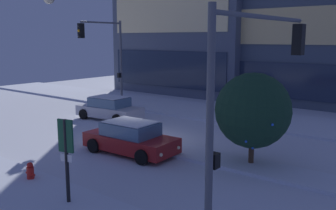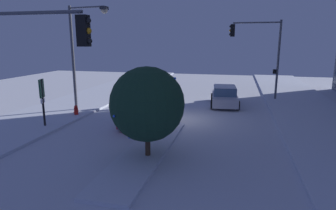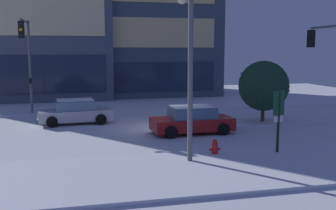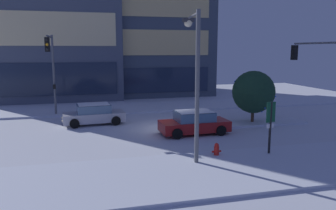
{
  "view_description": "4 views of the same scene",
  "coord_description": "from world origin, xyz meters",
  "views": [
    {
      "loc": [
        12.87,
        -13.74,
        5.2
      ],
      "look_at": [
        2.37,
        -0.4,
        2.18
      ],
      "focal_mm": 40.14,
      "sensor_mm": 36.0,
      "label": 1
    },
    {
      "loc": [
        17.32,
        3.55,
        4.82
      ],
      "look_at": [
        1.92,
        -0.14,
        1.33
      ],
      "focal_mm": 30.91,
      "sensor_mm": 36.0,
      "label": 2
    },
    {
      "loc": [
        -4.83,
        -22.05,
        4.49
      ],
      "look_at": [
        0.37,
        0.05,
        1.34
      ],
      "focal_mm": 42.26,
      "sensor_mm": 36.0,
      "label": 3
    },
    {
      "loc": [
        -5.42,
        -21.57,
        5.38
      ],
      "look_at": [
        -0.04,
        -0.11,
        1.66
      ],
      "focal_mm": 35.54,
      "sensor_mm": 36.0,
      "label": 4
    }
  ],
  "objects": [
    {
      "name": "ground",
      "position": [
        0.0,
        0.0,
        0.0
      ],
      "size": [
        52.0,
        52.0,
        0.0
      ],
      "primitive_type": "plane",
      "color": "silver"
    },
    {
      "name": "curb_strip_near",
      "position": [
        0.0,
        -8.53,
        0.07
      ],
      "size": [
        52.0,
        5.2,
        0.14
      ],
      "primitive_type": "cube",
      "color": "silver",
      "rests_on": "ground"
    },
    {
      "name": "curb_strip_far",
      "position": [
        0.0,
        8.53,
        0.07
      ],
      "size": [
        52.0,
        5.2,
        0.14
      ],
      "primitive_type": "cube",
      "color": "silver",
      "rests_on": "ground"
    },
    {
      "name": "median_strip",
      "position": [
        5.72,
        -0.21,
        0.07
      ],
      "size": [
        9.0,
        1.8,
        0.14
      ],
      "primitive_type": "cube",
      "color": "silver",
      "rests_on": "ground"
    },
    {
      "name": "car_near",
      "position": [
        1.29,
        -1.77,
        0.71
      ],
      "size": [
        4.54,
        2.22,
        1.49
      ],
      "rotation": [
        0.0,
        0.0,
        0.04
      ],
      "color": "maroon",
      "rests_on": "ground"
    },
    {
      "name": "car_far",
      "position": [
        -4.89,
        2.69,
        0.71
      ],
      "size": [
        4.55,
        2.34,
        1.49
      ],
      "rotation": [
        0.0,
        0.0,
        3.22
      ],
      "color": "#B7B7C1",
      "rests_on": "ground"
    },
    {
      "name": "traffic_light_corner_far_left",
      "position": [
        -7.84,
        5.25,
        4.42
      ],
      "size": [
        0.32,
        4.11,
        6.51
      ],
      "rotation": [
        0.0,
        0.0,
        -1.57
      ],
      "color": "#565960",
      "rests_on": "ground"
    },
    {
      "name": "street_lamp_arched",
      "position": [
        -0.37,
        -6.53,
        4.69
      ],
      "size": [
        0.74,
        2.95,
        7.11
      ],
      "rotation": [
        0.0,
        0.0,
        1.43
      ],
      "color": "#565960",
      "rests_on": "ground"
    },
    {
      "name": "fire_hydrant",
      "position": [
        0.85,
        -6.6,
        0.36
      ],
      "size": [
        0.48,
        0.26,
        0.76
      ],
      "color": "red",
      "rests_on": "ground"
    },
    {
      "name": "parking_info_sign",
      "position": [
        3.56,
        -6.96,
        1.78
      ],
      "size": [
        0.55,
        0.18,
        2.78
      ],
      "rotation": [
        0.0,
        0.0,
        1.8
      ],
      "color": "black",
      "rests_on": "ground"
    },
    {
      "name": "decorated_tree_median",
      "position": [
        6.38,
        0.05,
        2.33
      ],
      "size": [
        3.07,
        3.07,
        3.87
      ],
      "color": "#473323",
      "rests_on": "ground"
    }
  ]
}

